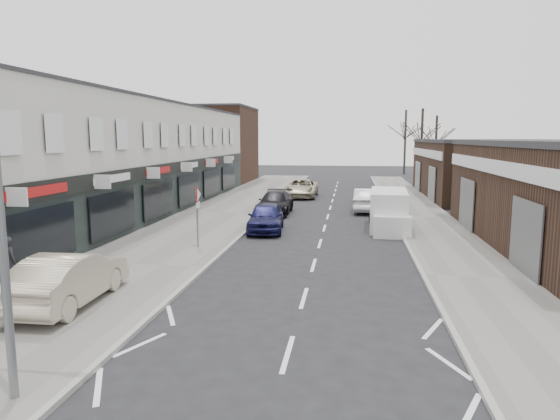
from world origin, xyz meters
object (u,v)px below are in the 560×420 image
(parked_car_left_c, at_px, (302,188))
(parked_car_left_b, at_px, (275,203))
(street_lamp, at_px, (4,151))
(warning_sign, at_px, (198,200))
(sedan_on_pavement, at_px, (69,278))
(parked_car_right_a, at_px, (367,200))
(pedestrian, at_px, (9,263))
(parked_car_left_a, at_px, (266,217))
(white_van, at_px, (389,211))
(parked_car_right_b, at_px, (366,195))

(parked_car_left_c, bearing_deg, parked_car_left_b, -94.95)
(parked_car_left_c, bearing_deg, street_lamp, -93.39)
(warning_sign, xyz_separation_m, sedan_on_pavement, (-1.40, -7.81, -1.33))
(parked_car_right_a, bearing_deg, pedestrian, 61.72)
(pedestrian, relative_size, parked_car_left_a, 0.39)
(parked_car_left_c, bearing_deg, white_van, -66.61)
(warning_sign, relative_size, pedestrian, 1.60)
(street_lamp, xyz_separation_m, parked_car_left_c, (1.92, 32.85, -3.87))
(street_lamp, height_order, parked_car_left_b, street_lamp)
(warning_sign, height_order, parked_car_right_b, warning_sign)
(street_lamp, height_order, warning_sign, street_lamp)
(street_lamp, bearing_deg, parked_car_left_a, 84.97)
(parked_car_left_c, height_order, parked_car_right_b, parked_car_left_c)
(parked_car_right_b, bearing_deg, street_lamp, 74.98)
(parked_car_left_a, relative_size, parked_car_right_a, 0.94)
(street_lamp, xyz_separation_m, pedestrian, (-4.67, 6.07, -3.66))
(street_lamp, relative_size, parked_car_right_b, 2.13)
(street_lamp, distance_m, pedestrian, 8.49)
(parked_car_left_b, xyz_separation_m, parked_car_right_b, (5.91, 5.71, -0.07))
(white_van, bearing_deg, parked_car_left_a, -163.44)
(street_lamp, bearing_deg, parked_car_right_b, 76.48)
(pedestrian, xyz_separation_m, parked_car_right_b, (11.71, 23.20, -0.32))
(street_lamp, distance_m, parked_car_left_a, 17.99)
(parked_car_right_a, bearing_deg, parked_car_left_a, 58.33)
(street_lamp, height_order, sedan_on_pavement, street_lamp)
(parked_car_left_c, relative_size, parked_car_right_b, 1.44)
(white_van, xyz_separation_m, parked_car_left_a, (-6.39, -1.51, -0.23))
(warning_sign, relative_size, parked_car_left_a, 0.62)
(parked_car_left_c, bearing_deg, parked_car_left_a, -91.47)
(pedestrian, distance_m, parked_car_left_c, 27.58)
(street_lamp, relative_size, parked_car_right_a, 1.72)
(sedan_on_pavement, distance_m, parked_car_left_c, 28.14)
(white_van, distance_m, parked_car_left_c, 15.09)
(sedan_on_pavement, xyz_separation_m, parked_car_left_c, (3.96, 27.86, -0.13))
(parked_car_left_a, distance_m, parked_car_right_a, 9.63)
(white_van, height_order, parked_car_right_a, white_van)
(parked_car_left_a, xyz_separation_m, parked_car_right_a, (5.44, 7.94, 0.02))
(parked_car_left_a, relative_size, parked_car_right_b, 1.16)
(parked_car_left_a, xyz_separation_m, parked_car_right_b, (5.50, 11.78, -0.11))
(parked_car_left_b, distance_m, parked_car_left_c, 9.32)
(pedestrian, bearing_deg, parked_car_right_b, -93.48)
(sedan_on_pavement, bearing_deg, parked_car_right_a, -115.41)
(parked_car_left_a, distance_m, parked_car_left_b, 6.08)
(white_van, relative_size, parked_car_right_a, 1.16)
(parked_car_left_b, height_order, parked_car_left_c, parked_car_left_c)
(parked_car_left_a, height_order, parked_car_right_a, parked_car_right_a)
(warning_sign, distance_m, parked_car_left_c, 20.27)
(street_lamp, bearing_deg, white_van, 67.37)
(parked_car_left_b, bearing_deg, parked_car_right_b, 43.74)
(pedestrian, bearing_deg, parked_car_left_c, -80.54)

